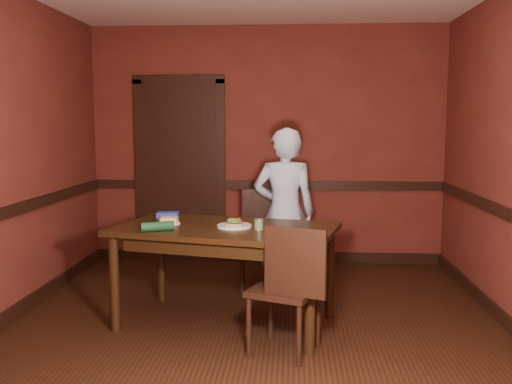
# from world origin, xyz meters

# --- Properties ---
(floor) EXTENTS (4.00, 4.50, 0.01)m
(floor) POSITION_xyz_m (0.00, 0.00, 0.00)
(floor) COLOR black
(floor) RESTS_ON ground
(wall_back) EXTENTS (4.00, 0.02, 2.70)m
(wall_back) POSITION_xyz_m (0.00, 2.25, 1.35)
(wall_back) COLOR #5E241C
(wall_back) RESTS_ON ground
(wall_front) EXTENTS (4.00, 0.02, 2.70)m
(wall_front) POSITION_xyz_m (0.00, -2.25, 1.35)
(wall_front) COLOR #5E241C
(wall_front) RESTS_ON ground
(dado_back) EXTENTS (4.00, 0.03, 0.10)m
(dado_back) POSITION_xyz_m (0.00, 2.23, 0.90)
(dado_back) COLOR black
(dado_back) RESTS_ON ground
(dado_left) EXTENTS (0.03, 4.50, 0.10)m
(dado_left) POSITION_xyz_m (-1.99, 0.00, 0.90)
(dado_left) COLOR black
(dado_left) RESTS_ON ground
(baseboard_back) EXTENTS (4.00, 0.03, 0.12)m
(baseboard_back) POSITION_xyz_m (0.00, 2.23, 0.06)
(baseboard_back) COLOR black
(baseboard_back) RESTS_ON ground
(baseboard_left) EXTENTS (0.03, 4.50, 0.12)m
(baseboard_left) POSITION_xyz_m (-1.99, 0.00, 0.06)
(baseboard_left) COLOR black
(baseboard_left) RESTS_ON ground
(door) EXTENTS (1.05, 0.07, 2.20)m
(door) POSITION_xyz_m (-1.00, 2.22, 1.09)
(door) COLOR black
(door) RESTS_ON ground
(dining_table) EXTENTS (1.88, 1.33, 0.80)m
(dining_table) POSITION_xyz_m (-0.23, 0.15, 0.40)
(dining_table) COLOR black
(dining_table) RESTS_ON floor
(chair_far) EXTENTS (0.47, 0.47, 0.95)m
(chair_far) POSITION_xyz_m (0.01, 1.16, 0.48)
(chair_far) COLOR black
(chair_far) RESTS_ON floor
(chair_near) EXTENTS (0.56, 0.56, 0.93)m
(chair_near) POSITION_xyz_m (0.25, -0.38, 0.46)
(chair_near) COLOR black
(chair_near) RESTS_ON floor
(person) EXTENTS (0.59, 0.40, 1.57)m
(person) POSITION_xyz_m (0.22, 0.97, 0.78)
(person) COLOR silver
(person) RESTS_ON floor
(sandwich_plate) EXTENTS (0.27, 0.27, 0.07)m
(sandwich_plate) POSITION_xyz_m (-0.16, 0.13, 0.82)
(sandwich_plate) COLOR white
(sandwich_plate) RESTS_ON dining_table
(sauce_jar) EXTENTS (0.07, 0.07, 0.08)m
(sauce_jar) POSITION_xyz_m (0.04, 0.03, 0.84)
(sauce_jar) COLOR #507E39
(sauce_jar) RESTS_ON dining_table
(cheese_saucer) EXTENTS (0.18, 0.18, 0.06)m
(cheese_saucer) POSITION_xyz_m (-0.70, 0.23, 0.82)
(cheese_saucer) COLOR white
(cheese_saucer) RESTS_ON dining_table
(food_tub) EXTENTS (0.19, 0.14, 0.08)m
(food_tub) POSITION_xyz_m (-0.74, 0.36, 0.84)
(food_tub) COLOR #2D3EB3
(food_tub) RESTS_ON dining_table
(wrapped_veg) EXTENTS (0.26, 0.16, 0.07)m
(wrapped_veg) POSITION_xyz_m (-0.72, -0.07, 0.83)
(wrapped_veg) COLOR #133F1E
(wrapped_veg) RESTS_ON dining_table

